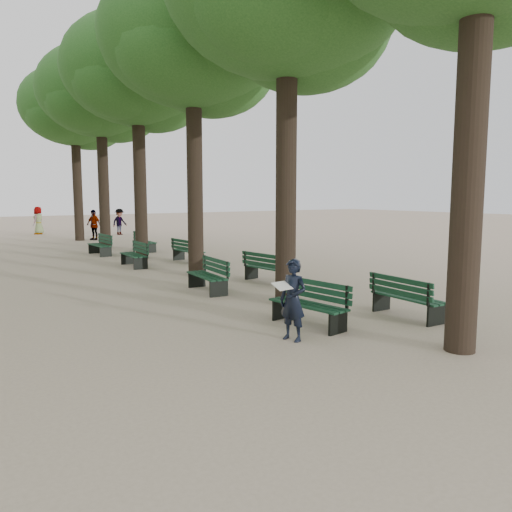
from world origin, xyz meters
TOP-DOWN VIEW (x-y plane):
  - ground at (0.00, 0.00)m, footprint 120.00×120.00m
  - tree_central_2 at (1.50, 8.00)m, footprint 6.00×6.00m
  - tree_central_3 at (1.50, 13.00)m, footprint 6.00×6.00m
  - tree_central_4 at (1.50, 18.00)m, footprint 6.00×6.00m
  - tree_central_5 at (1.50, 23.00)m, footprint 6.00×6.00m
  - bench_left_0 at (0.37, 0.72)m, footprint 0.81×1.86m
  - bench_left_1 at (0.37, 5.09)m, footprint 0.74×1.85m
  - bench_left_2 at (0.37, 10.88)m, footprint 0.65×1.82m
  - bench_left_3 at (0.37, 15.18)m, footprint 0.63×1.82m
  - bench_right_0 at (2.63, 0.06)m, footprint 0.67×1.83m
  - bench_right_1 at (2.63, 5.39)m, footprint 0.77×1.85m
  - bench_right_2 at (2.63, 10.92)m, footprint 0.67×1.83m
  - bench_right_3 at (2.63, 15.56)m, footprint 0.64×1.82m
  - man_with_map at (-0.52, 0.10)m, footprint 0.66×0.67m
  - pedestrian_c at (2.27, 22.77)m, footprint 0.81×1.10m
  - pedestrian_d at (0.39, 29.18)m, footprint 0.89×0.93m
  - pedestrian_b at (4.82, 25.75)m, footprint 1.17×0.75m

SIDE VIEW (x-z plane):
  - ground at x=0.00m, z-range 0.00..0.00m
  - bench_left_0 at x=0.37m, z-range -0.19..0.73m
  - bench_left_1 at x=0.37m, z-range -0.19..0.73m
  - bench_left_2 at x=0.37m, z-range -0.19..0.73m
  - bench_left_3 at x=0.37m, z-range -0.19..0.73m
  - bench_right_0 at x=2.63m, z-range -0.19..0.73m
  - bench_right_1 at x=2.63m, z-range -0.19..0.73m
  - bench_right_2 at x=2.63m, z-range -0.19..0.73m
  - bench_right_3 at x=2.63m, z-range -0.19..0.73m
  - man_with_map at x=-0.52m, z-range 0.00..1.52m
  - pedestrian_b at x=4.82m, z-range 0.00..1.74m
  - pedestrian_c at x=2.27m, z-range 0.00..1.79m
  - pedestrian_d at x=0.39m, z-range 0.00..1.87m
  - tree_central_2 at x=1.50m, z-range 2.68..12.63m
  - tree_central_3 at x=1.50m, z-range 2.68..12.63m
  - tree_central_4 at x=1.50m, z-range 2.68..12.63m
  - tree_central_5 at x=1.50m, z-range 2.68..12.63m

